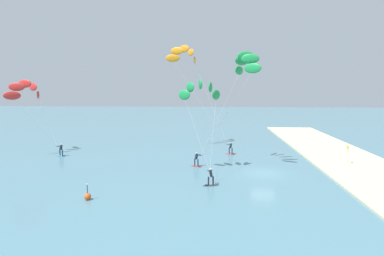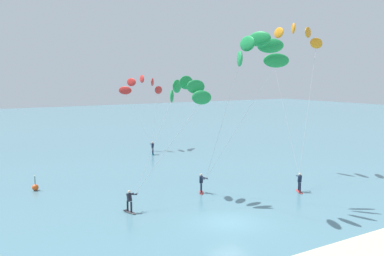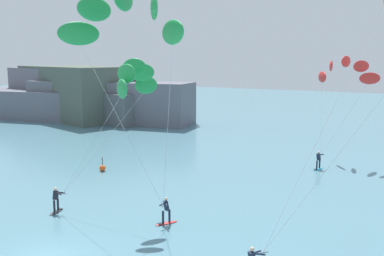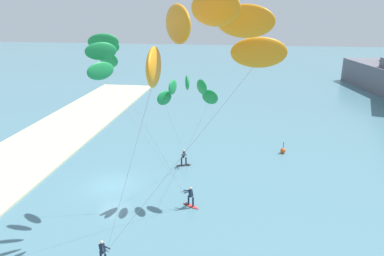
{
  "view_description": "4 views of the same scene",
  "coord_description": "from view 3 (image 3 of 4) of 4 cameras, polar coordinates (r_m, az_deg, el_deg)",
  "views": [
    {
      "loc": [
        -34.82,
        5.17,
        9.13
      ],
      "look_at": [
        4.84,
        8.04,
        4.2
      ],
      "focal_mm": 30.73,
      "sensor_mm": 36.0,
      "label": 1
    },
    {
      "loc": [
        -16.97,
        -22.69,
        9.96
      ],
      "look_at": [
        4.0,
        11.4,
        5.1
      ],
      "focal_mm": 39.83,
      "sensor_mm": 36.0,
      "label": 2
    },
    {
      "loc": [
        17.25,
        -15.4,
        10.16
      ],
      "look_at": [
        2.16,
        11.02,
        5.42
      ],
      "focal_mm": 43.42,
      "sensor_mm": 36.0,
      "label": 3
    },
    {
      "loc": [
        26.94,
        10.98,
        14.97
      ],
      "look_at": [
        2.5,
        7.47,
        6.53
      ],
      "focal_mm": 33.63,
      "sensor_mm": 36.0,
      "label": 4
    }
  ],
  "objects": [
    {
      "name": "kitesurfer_downwind",
      "position": [
        46.96,
        18.25,
        6.46
      ],
      "size": [
        6.25,
        7.17,
        10.18
      ],
      "color": "#23ADD1",
      "rests_on": "ground"
    },
    {
      "name": "distant_headland",
      "position": [
        79.53,
        -13.79,
        3.7
      ],
      "size": [
        38.75,
        20.38,
        8.5
      ],
      "color": "#4C564C",
      "rests_on": "ground"
    },
    {
      "name": "kitesurfer_far_out",
      "position": [
        22.0,
        -8.12,
        12.32
      ],
      "size": [
        6.07,
        7.85,
        13.25
      ],
      "color": "red",
      "rests_on": "ground"
    },
    {
      "name": "marker_buoy",
      "position": [
        42.15,
        -10.94,
        -4.83
      ],
      "size": [
        0.56,
        0.56,
        1.38
      ],
      "color": "#EA5119",
      "rests_on": "ground"
    },
    {
      "name": "kitesurfer_nearshore",
      "position": [
        27.92,
        -7.56,
        5.39
      ],
      "size": [
        7.1,
        4.67,
        10.02
      ],
      "color": "#333338",
      "rests_on": "ground"
    }
  ]
}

